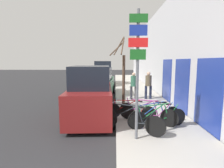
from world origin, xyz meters
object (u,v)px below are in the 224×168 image
pedestrian_far (134,84)px  parked_car_1 (100,84)px  bicycle_3 (147,113)px  signpost (138,66)px  bicycle_0 (130,120)px  street_tree (123,75)px  bicycle_2 (155,116)px  parked_car_0 (91,95)px  pedestrian_near (148,83)px  bicycle_4 (131,111)px  bicycle_1 (158,117)px  parked_car_2 (103,75)px

pedestrian_far → parked_car_1: bearing=-33.8°
bicycle_3 → pedestrian_far: 4.54m
signpost → bicycle_3: (0.59, 1.49, -1.90)m
signpost → bicycle_0: (-0.14, 0.60, -1.89)m
bicycle_3 → street_tree: 3.13m
parked_car_1 → street_tree: (1.50, -3.13, 0.90)m
bicycle_2 → bicycle_3: size_ratio=1.00×
bicycle_3 → parked_car_0: (-2.34, 0.89, 0.52)m
bicycle_0 → pedestrian_near: bearing=13.6°
parked_car_1 → street_tree: bearing=-61.2°
bicycle_4 → pedestrian_near: size_ratio=1.15×
bicycle_1 → street_tree: 3.67m
pedestrian_far → bicycle_0: bearing=79.7°
bicycle_1 → bicycle_2: bicycle_2 is taller
signpost → parked_car_1: size_ratio=0.86×
signpost → pedestrian_far: signpost is taller
pedestrian_near → bicycle_2: bearing=-101.8°
bicycle_2 → parked_car_2: bearing=-10.7°
parked_car_0 → parked_car_2: size_ratio=0.94×
bicycle_3 → parked_car_1: 6.31m
signpost → parked_car_0: 3.26m
pedestrian_far → pedestrian_near: bearing=176.3°
signpost → bicycle_3: 2.48m
bicycle_1 → bicycle_3: bicycle_3 is taller
bicycle_4 → parked_car_2: bearing=25.9°
signpost → bicycle_2: 2.38m
bicycle_2 → pedestrian_near: 4.92m
parked_car_0 → street_tree: (1.51, 1.83, 0.79)m
parked_car_1 → pedestrian_far: 2.65m
bicycle_0 → bicycle_4: bearing=24.5°
bicycle_1 → parked_car_0: parked_car_0 is taller
bicycle_2 → parked_car_1: (-2.58, 6.18, 0.43)m
bicycle_0 → bicycle_1: 1.14m
bicycle_3 → pedestrian_near: pedestrian_near is taller
parked_car_1 → pedestrian_near: 3.51m
bicycle_3 → bicycle_4: 0.74m
signpost → bicycle_4: signpost is taller
parked_car_1 → bicycle_4: bearing=-68.9°
bicycle_2 → parked_car_1: size_ratio=0.46×
bicycle_0 → bicycle_2: size_ratio=1.01×
pedestrian_far → bicycle_2: bearing=90.3°
signpost → pedestrian_far: size_ratio=2.30×
bicycle_2 → parked_car_2: parked_car_2 is taller
bicycle_3 → parked_car_0: parked_car_0 is taller
bicycle_3 → pedestrian_far: (-0.06, 4.50, 0.59)m
bicycle_0 → parked_car_0: bearing=72.5°
bicycle_0 → parked_car_2: parked_car_2 is taller
bicycle_2 → bicycle_3: 0.42m
parked_car_2 → signpost: bearing=-83.0°
bicycle_2 → street_tree: 3.50m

